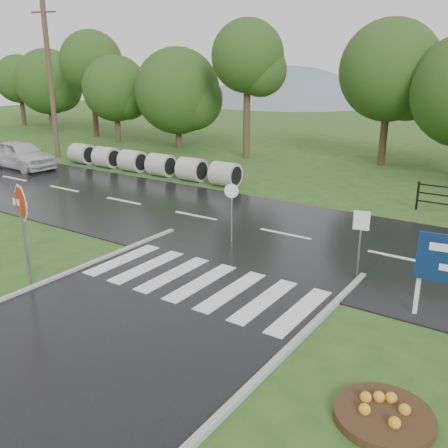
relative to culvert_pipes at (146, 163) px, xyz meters
The scene contains 11 objects.
ground 18.73m from the culvert_pipes, 53.25° to the right, with size 120.00×120.00×0.00m, color #2B4F1A.
main_road 12.28m from the culvert_pipes, 24.05° to the right, with size 90.00×8.00×0.04m, color black.
crosswalk 15.03m from the culvert_pipes, 41.76° to the right, with size 6.50×2.80×0.02m.
treeline 15.17m from the culvert_pipes, 36.41° to the left, with size 83.20×5.20×10.00m.
culvert_pipes is the anchor object (origin of this frame).
stop_sign 14.71m from the culvert_pipes, 59.92° to the right, with size 1.28×0.44×3.02m.
flower_bed 21.29m from the culvert_pipes, 36.61° to the right, with size 1.69×1.69×0.34m.
reg_sign_small 16.33m from the culvert_pipes, 26.27° to the right, with size 0.44×0.12×2.00m.
reg_sign_round 12.12m from the culvert_pipes, 33.83° to the right, with size 0.46×0.17×2.07m.
car_white 7.56m from the culvert_pipes, 156.51° to the right, with size 4.81×1.93×1.64m, color silver.
utility_pole_west 9.25m from the culvert_pipes, behind, with size 1.65×0.55×9.49m.
Camera 1 is at (7.60, -5.07, 5.81)m, focal length 40.00 mm.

